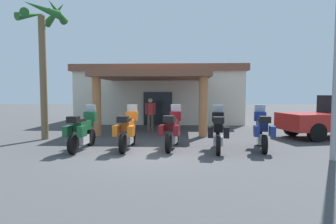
# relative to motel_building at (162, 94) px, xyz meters

# --- Properties ---
(ground_plane) EXTENTS (80.00, 80.00, 0.00)m
(ground_plane) POSITION_rel_motel_building_xyz_m (-0.10, -11.52, -1.99)
(ground_plane) COLOR #424244
(motel_building) EXTENTS (11.59, 12.27, 3.87)m
(motel_building) POSITION_rel_motel_building_xyz_m (0.00, 0.00, 0.00)
(motel_building) COLOR silver
(motel_building) RESTS_ON ground_plane
(motorcycle_green) EXTENTS (0.74, 2.21, 1.61)m
(motorcycle_green) POSITION_rel_motel_building_xyz_m (-2.41, -11.01, -1.29)
(motorcycle_green) COLOR black
(motorcycle_green) RESTS_ON ground_plane
(motorcycle_orange) EXTENTS (0.73, 2.21, 1.61)m
(motorcycle_orange) POSITION_rel_motel_building_xyz_m (-0.77, -10.87, -1.29)
(motorcycle_orange) COLOR black
(motorcycle_orange) RESTS_ON ground_plane
(motorcycle_maroon) EXTENTS (0.84, 2.20, 1.61)m
(motorcycle_maroon) POSITION_rel_motel_building_xyz_m (0.86, -10.71, -1.29)
(motorcycle_maroon) COLOR black
(motorcycle_maroon) RESTS_ON ground_plane
(motorcycle_black) EXTENTS (0.80, 2.21, 1.61)m
(motorcycle_black) POSITION_rel_motel_building_xyz_m (2.50, -11.09, -1.29)
(motorcycle_black) COLOR black
(motorcycle_black) RESTS_ON ground_plane
(motorcycle_blue) EXTENTS (0.87, 2.20, 1.61)m
(motorcycle_blue) POSITION_rel_motel_building_xyz_m (4.14, -10.85, -1.29)
(motorcycle_blue) COLOR black
(motorcycle_blue) RESTS_ON ground_plane
(pedestrian) EXTENTS (0.52, 0.32, 1.78)m
(pedestrian) POSITION_rel_motel_building_xyz_m (-0.33, -6.20, -0.95)
(pedestrian) COLOR brown
(pedestrian) RESTS_ON ground_plane
(palm_tree_roadside) EXTENTS (2.21, 2.25, 6.16)m
(palm_tree_roadside) POSITION_rel_motel_building_xyz_m (-4.80, -8.76, 2.59)
(palm_tree_roadside) COLOR brown
(palm_tree_roadside) RESTS_ON ground_plane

